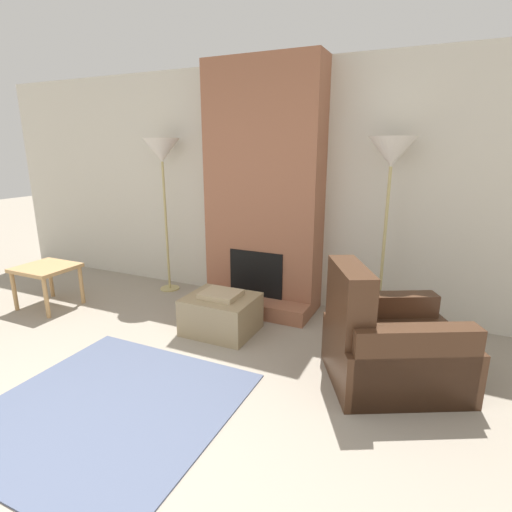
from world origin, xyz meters
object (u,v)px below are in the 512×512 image
at_px(side_table, 46,272).
at_px(floor_lamp_left, 162,155).
at_px(ottoman, 221,313).
at_px(armchair, 386,348).
at_px(floor_lamp_right, 391,158).

height_order(side_table, floor_lamp_left, floor_lamp_left).
height_order(ottoman, armchair, armchair).
relative_size(ottoman, floor_lamp_right, 0.36).
distance_m(side_table, floor_lamp_left, 1.83).
bearing_deg(floor_lamp_left, armchair, -20.17).
xyz_separation_m(armchair, floor_lamp_right, (-0.19, 1.01, 1.36)).
xyz_separation_m(ottoman, armchair, (1.55, -0.23, 0.10)).
xyz_separation_m(armchair, side_table, (-3.61, -0.02, 0.12)).
distance_m(ottoman, floor_lamp_left, 2.03).
relative_size(side_table, floor_lamp_right, 0.32).
bearing_deg(ottoman, floor_lamp_left, 146.96).
bearing_deg(floor_lamp_right, ottoman, -150.42).
distance_m(armchair, floor_lamp_left, 3.22).
height_order(armchair, floor_lamp_right, floor_lamp_right).
bearing_deg(floor_lamp_right, floor_lamp_left, 180.00).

